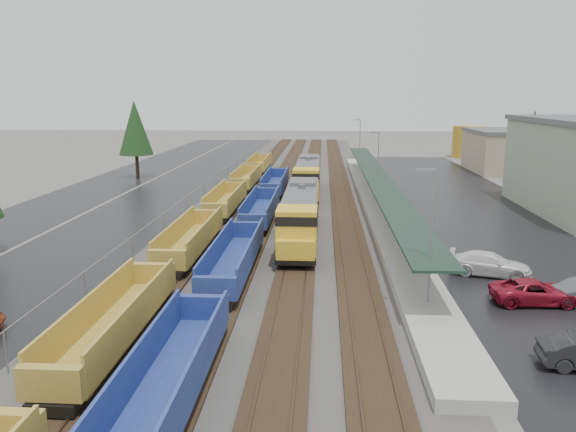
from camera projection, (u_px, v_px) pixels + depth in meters
name	position (u px, v px, depth m)	size (l,w,h in m)	color
ballast_strip	(293.00, 190.00, 70.06)	(20.00, 160.00, 0.08)	#302D2B
trackbed	(293.00, 189.00, 70.04)	(14.60, 160.00, 0.22)	black
west_parking_lot	(174.00, 189.00, 70.98)	(10.00, 160.00, 0.02)	black
west_road	(97.00, 188.00, 71.59)	(9.00, 160.00, 0.02)	black
east_commuter_lot	(467.00, 208.00, 59.16)	(16.00, 100.00, 0.02)	black
station_platform	(377.00, 200.00, 59.59)	(3.00, 80.00, 8.00)	#9E9B93
chainlink_fence	(215.00, 179.00, 68.79)	(0.08, 160.04, 2.02)	gray
distant_hills	(431.00, 126.00, 214.36)	(301.00, 140.00, 25.20)	#4A5643
tree_west_far	(135.00, 128.00, 79.72)	(4.84, 4.84, 11.00)	#332316
tree_east	(532.00, 141.00, 65.05)	(4.40, 4.40, 10.00)	#332316
locomotive_lead	(301.00, 215.00, 45.09)	(2.80, 18.46, 4.18)	black
locomotive_trail	(308.00, 177.00, 65.57)	(2.80, 18.46, 4.18)	black
well_string_yellow	(191.00, 240.00, 41.70)	(2.48, 106.74, 2.20)	#A2902D
well_string_blue	(234.00, 259.00, 36.84)	(2.47, 79.09, 2.19)	navy
storage_tank	(468.00, 142.00, 106.48)	(5.96, 5.96, 5.96)	#B08923
parked_car_east_b	(535.00, 292.00, 31.94)	(4.90, 2.26, 1.36)	maroon
parked_car_east_c	(490.00, 264.00, 36.93)	(5.21, 2.12, 1.51)	white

